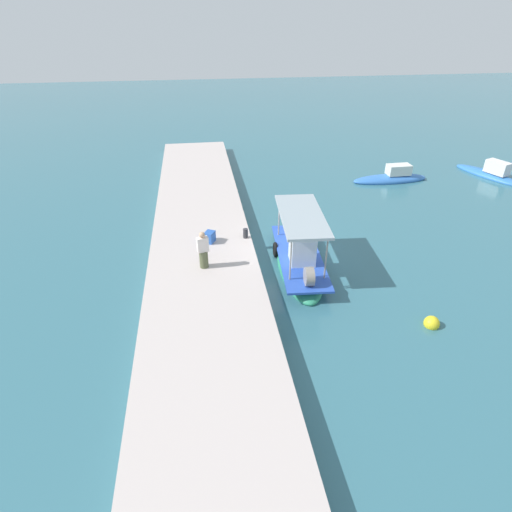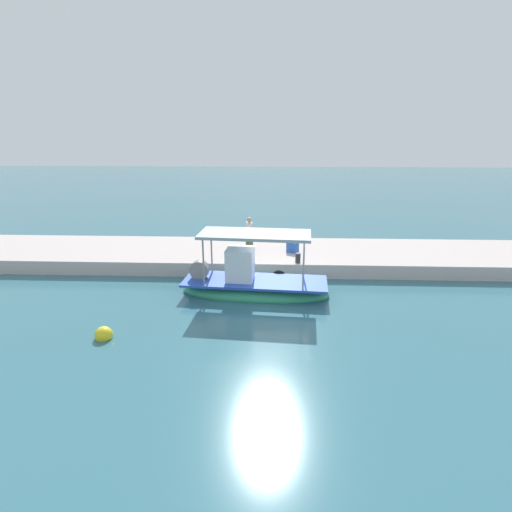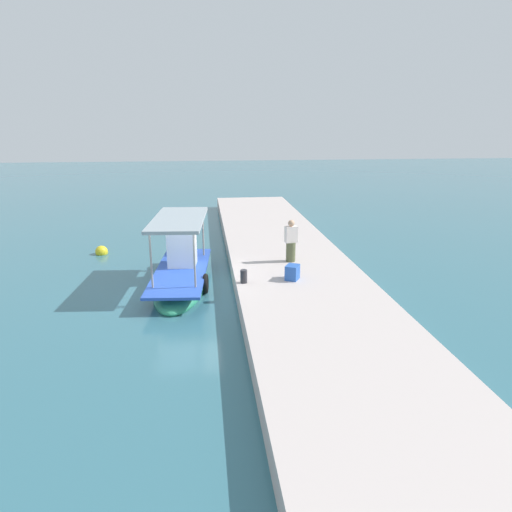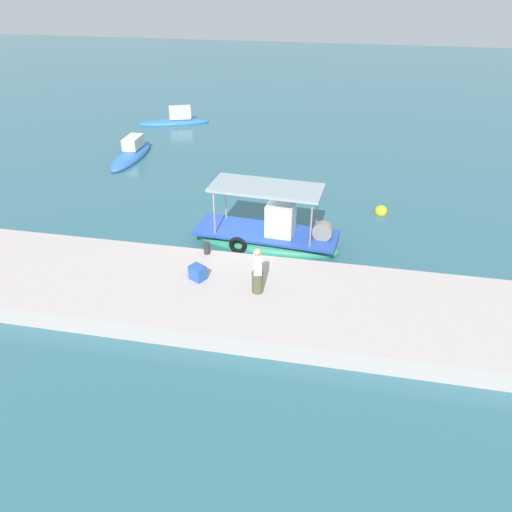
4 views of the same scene
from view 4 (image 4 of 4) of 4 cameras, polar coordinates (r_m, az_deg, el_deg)
The scene contains 9 objects.
ground_plane at distance 20.67m, azimuth -1.98°, elevation 1.38°, with size 120.00×120.00×0.00m, color #336776.
dock_quay at distance 17.07m, azimuth -5.13°, elevation -4.57°, with size 36.00×4.85×0.68m, color #BEB0AB.
main_fishing_boat at distance 20.38m, azimuth 1.42°, elevation 2.39°, with size 6.32×2.39×3.01m.
fisherman_near_bollard at distance 16.15m, azimuth 0.17°, elevation -1.96°, with size 0.45×0.53×1.70m.
mooring_bollard at distance 18.67m, azimuth -5.78°, elevation 0.93°, with size 0.24×0.24×0.47m, color #2D2D33.
cargo_crate at distance 17.20m, azimuth -6.86°, elevation -1.95°, with size 0.52×0.42×0.53m, color #2A59B5.
marker_buoy at distance 23.94m, azimuth 14.41°, elevation 5.08°, with size 0.58×0.58×0.58m.
moored_boat_near at distance 37.66m, azimuth -9.46°, elevation 15.34°, with size 5.30×3.06×1.48m.
moored_boat_mid at distance 31.28m, azimuth -14.34°, elevation 11.49°, with size 1.55×5.35×1.38m.
Camera 4 is at (4.14, -17.44, 10.30)m, focal length 34.19 mm.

